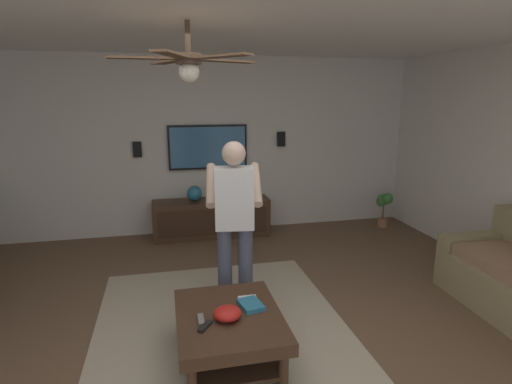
{
  "coord_description": "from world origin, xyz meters",
  "views": [
    {
      "loc": [
        -2.93,
        0.51,
        2.03
      ],
      "look_at": [
        1.04,
        -0.39,
        1.08
      ],
      "focal_mm": 28.68,
      "sensor_mm": 36.0,
      "label": 1
    }
  ],
  "objects_px": {
    "media_console": "(212,218)",
    "book": "(251,305)",
    "remote_white": "(247,298)",
    "remote_black": "(205,326)",
    "coffee_table": "(229,326)",
    "person_standing": "(234,216)",
    "bowl": "(227,313)",
    "wall_speaker_right": "(137,149)",
    "vase_round": "(194,193)",
    "potted_plant_short": "(384,204)",
    "tv": "(208,147)",
    "ceiling_fan": "(188,62)",
    "remote_grey": "(201,320)",
    "wall_speaker_left": "(281,139)"
  },
  "relations": [
    {
      "from": "media_console",
      "to": "book",
      "type": "bearing_deg",
      "value": -0.53
    },
    {
      "from": "remote_white",
      "to": "remote_black",
      "type": "distance_m",
      "value": 0.52
    },
    {
      "from": "coffee_table",
      "to": "person_standing",
      "type": "relative_size",
      "value": 0.61
    },
    {
      "from": "bowl",
      "to": "wall_speaker_right",
      "type": "height_order",
      "value": "wall_speaker_right"
    },
    {
      "from": "bowl",
      "to": "media_console",
      "type": "bearing_deg",
      "value": -4.43
    },
    {
      "from": "vase_round",
      "to": "remote_white",
      "type": "bearing_deg",
      "value": -175.74
    },
    {
      "from": "person_standing",
      "to": "bowl",
      "type": "relative_size",
      "value": 7.76
    },
    {
      "from": "person_standing",
      "to": "remote_white",
      "type": "bearing_deg",
      "value": -172.88
    },
    {
      "from": "person_standing",
      "to": "potted_plant_short",
      "type": "bearing_deg",
      "value": -45.98
    },
    {
      "from": "tv",
      "to": "remote_white",
      "type": "height_order",
      "value": "tv"
    },
    {
      "from": "coffee_table",
      "to": "tv",
      "type": "distance_m",
      "value": 3.39
    },
    {
      "from": "potted_plant_short",
      "to": "remote_black",
      "type": "xyz_separation_m",
      "value": [
        -2.97,
        3.13,
        0.04
      ]
    },
    {
      "from": "person_standing",
      "to": "ceiling_fan",
      "type": "height_order",
      "value": "ceiling_fan"
    },
    {
      "from": "person_standing",
      "to": "wall_speaker_right",
      "type": "distance_m",
      "value": 2.63
    },
    {
      "from": "person_standing",
      "to": "remote_grey",
      "type": "xyz_separation_m",
      "value": [
        -0.9,
        0.41,
        -0.52
      ]
    },
    {
      "from": "wall_speaker_left",
      "to": "tv",
      "type": "bearing_deg",
      "value": 90.67
    },
    {
      "from": "remote_white",
      "to": "book",
      "type": "bearing_deg",
      "value": 92.76
    },
    {
      "from": "remote_grey",
      "to": "wall_speaker_left",
      "type": "relative_size",
      "value": 0.68
    },
    {
      "from": "person_standing",
      "to": "media_console",
      "type": "bearing_deg",
      "value": 7.53
    },
    {
      "from": "remote_black",
      "to": "ceiling_fan",
      "type": "relative_size",
      "value": 0.13
    },
    {
      "from": "coffee_table",
      "to": "vase_round",
      "type": "height_order",
      "value": "vase_round"
    },
    {
      "from": "wall_speaker_left",
      "to": "ceiling_fan",
      "type": "distance_m",
      "value": 3.29
    },
    {
      "from": "remote_grey",
      "to": "remote_black",
      "type": "bearing_deg",
      "value": -168.33
    },
    {
      "from": "remote_white",
      "to": "remote_grey",
      "type": "height_order",
      "value": "same"
    },
    {
      "from": "tv",
      "to": "wall_speaker_right",
      "type": "height_order",
      "value": "tv"
    },
    {
      "from": "media_console",
      "to": "wall_speaker_left",
      "type": "bearing_deg",
      "value": 102.65
    },
    {
      "from": "media_console",
      "to": "potted_plant_short",
      "type": "bearing_deg",
      "value": 86.38
    },
    {
      "from": "tv",
      "to": "wall_speaker_right",
      "type": "xyz_separation_m",
      "value": [
        0.01,
        1.01,
        -0.01
      ]
    },
    {
      "from": "potted_plant_short",
      "to": "remote_white",
      "type": "xyz_separation_m",
      "value": [
        -2.62,
        2.74,
        0.04
      ]
    },
    {
      "from": "remote_white",
      "to": "ceiling_fan",
      "type": "relative_size",
      "value": 0.13
    },
    {
      "from": "person_standing",
      "to": "ceiling_fan",
      "type": "relative_size",
      "value": 1.39
    },
    {
      "from": "media_console",
      "to": "ceiling_fan",
      "type": "distance_m",
      "value": 3.24
    },
    {
      "from": "bowl",
      "to": "remote_white",
      "type": "distance_m",
      "value": 0.35
    },
    {
      "from": "media_console",
      "to": "person_standing",
      "type": "xyz_separation_m",
      "value": [
        -2.15,
        0.02,
        0.66
      ]
    },
    {
      "from": "tv",
      "to": "book",
      "type": "height_order",
      "value": "tv"
    },
    {
      "from": "person_standing",
      "to": "remote_white",
      "type": "height_order",
      "value": "person_standing"
    },
    {
      "from": "tv",
      "to": "remote_grey",
      "type": "xyz_separation_m",
      "value": [
        -3.29,
        0.43,
        -0.89
      ]
    },
    {
      "from": "book",
      "to": "tv",
      "type": "bearing_deg",
      "value": -11.98
    },
    {
      "from": "remote_grey",
      "to": "vase_round",
      "type": "bearing_deg",
      "value": -3.73
    },
    {
      "from": "potted_plant_short",
      "to": "book",
      "type": "distance_m",
      "value": 3.88
    },
    {
      "from": "book",
      "to": "vase_round",
      "type": "height_order",
      "value": "vase_round"
    },
    {
      "from": "vase_round",
      "to": "ceiling_fan",
      "type": "relative_size",
      "value": 0.19
    },
    {
      "from": "tv",
      "to": "wall_speaker_left",
      "type": "xyz_separation_m",
      "value": [
        0.01,
        -1.13,
        0.09
      ]
    },
    {
      "from": "vase_round",
      "to": "wall_speaker_left",
      "type": "xyz_separation_m",
      "value": [
        0.24,
        -1.37,
        0.74
      ]
    },
    {
      "from": "coffee_table",
      "to": "remote_white",
      "type": "height_order",
      "value": "remote_white"
    },
    {
      "from": "wall_speaker_right",
      "to": "coffee_table",
      "type": "bearing_deg",
      "value": -166.19
    },
    {
      "from": "wall_speaker_right",
      "to": "potted_plant_short",
      "type": "bearing_deg",
      "value": -96.52
    },
    {
      "from": "potted_plant_short",
      "to": "bowl",
      "type": "height_order",
      "value": "potted_plant_short"
    },
    {
      "from": "remote_grey",
      "to": "wall_speaker_right",
      "type": "relative_size",
      "value": 0.68
    },
    {
      "from": "person_standing",
      "to": "wall_speaker_left",
      "type": "bearing_deg",
      "value": -17.5
    }
  ]
}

